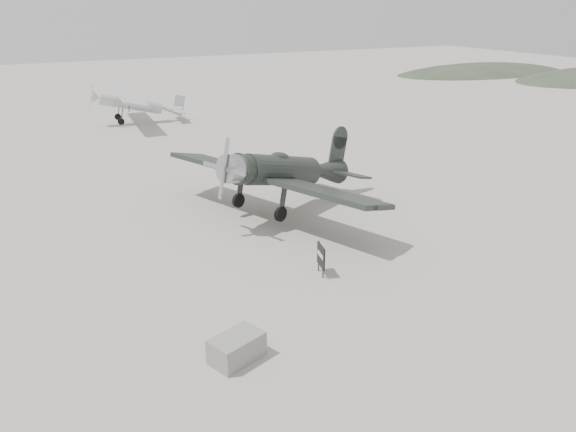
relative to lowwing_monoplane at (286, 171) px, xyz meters
name	(u,v)px	position (x,y,z in m)	size (l,w,h in m)	color
ground	(284,255)	(-2.18, -4.10, -1.95)	(160.00, 160.00, 0.00)	#A29C90
hill_northeast	(482,72)	(47.82, 35.90, -1.95)	(32.00, 16.00, 5.20)	#313B2B
lowwing_monoplane	(286,171)	(0.00, 0.00, 0.00)	(8.36, 11.25, 3.68)	black
highwing_monoplane	(135,101)	(-1.50, 23.03, -0.18)	(7.08, 9.98, 2.83)	#ABAFB1
equipment_block	(237,348)	(-6.25, -9.42, -1.59)	(1.41, 0.88, 0.70)	slate
sign_board	(321,256)	(-1.73, -6.10, -1.26)	(0.23, 0.79, 1.15)	#333333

